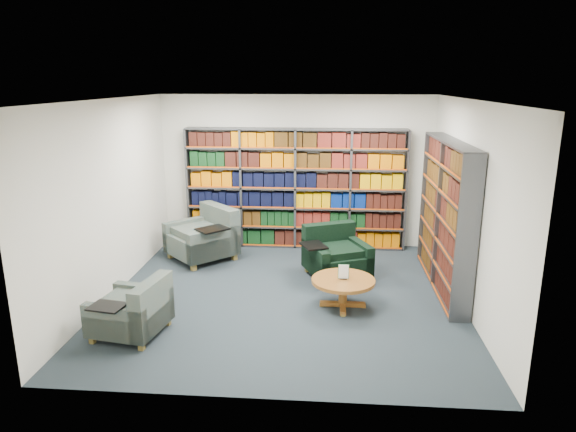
# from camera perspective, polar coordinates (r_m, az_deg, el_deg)

# --- Properties ---
(room_shell) EXTENTS (5.02, 5.02, 2.82)m
(room_shell) POSITION_cam_1_polar(r_m,az_deg,el_deg) (7.12, -0.38, 1.48)
(room_shell) COLOR #1B252E
(room_shell) RESTS_ON ground
(bookshelf_back) EXTENTS (4.00, 0.28, 2.20)m
(bookshelf_back) POSITION_cam_1_polar(r_m,az_deg,el_deg) (9.46, 0.84, 2.99)
(bookshelf_back) COLOR #47494F
(bookshelf_back) RESTS_ON ground
(bookshelf_right) EXTENTS (0.28, 2.50, 2.20)m
(bookshelf_right) POSITION_cam_1_polar(r_m,az_deg,el_deg) (7.94, 17.09, -0.01)
(bookshelf_right) COLOR #47494F
(bookshelf_right) RESTS_ON ground
(chair_teal_left) EXTENTS (1.40, 1.40, 0.90)m
(chair_teal_left) POSITION_cam_1_polar(r_m,az_deg,el_deg) (9.13, -9.06, -2.42)
(chair_teal_left) COLOR #082C3D
(chair_teal_left) RESTS_ON ground
(chair_green_right) EXTENTS (1.18, 1.16, 0.80)m
(chair_green_right) POSITION_cam_1_polar(r_m,az_deg,el_deg) (8.27, 5.19, -4.44)
(chair_green_right) COLOR black
(chair_green_right) RESTS_ON ground
(chair_teal_front) EXTENTS (0.92, 1.01, 0.73)m
(chair_teal_front) POSITION_cam_1_polar(r_m,az_deg,el_deg) (6.65, -16.59, -10.26)
(chair_teal_front) COLOR #082C3D
(chair_teal_front) RESTS_ON ground
(coffee_table) EXTENTS (0.87, 0.87, 0.61)m
(coffee_table) POSITION_cam_1_polar(r_m,az_deg,el_deg) (7.15, 6.15, -7.59)
(coffee_table) COLOR brown
(coffee_table) RESTS_ON ground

